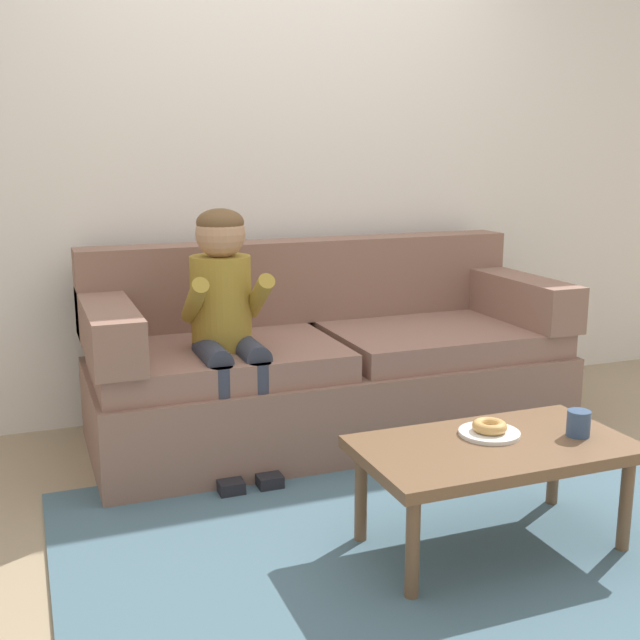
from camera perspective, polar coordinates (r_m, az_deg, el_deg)
The scene contains 10 objects.
ground at distance 3.10m, azimuth 4.93°, elevation -13.35°, with size 10.00×10.00×0.00m, color #9E896B.
wall_back at distance 4.10m, azimuth -3.49°, elevation 13.12°, with size 8.00×0.10×2.80m, color silver.
area_rug at distance 2.90m, azimuth 7.16°, elevation -15.19°, with size 2.47×1.63×0.01m, color #476675.
couch at distance 3.74m, azimuth 0.46°, elevation -3.33°, with size 2.21×0.90×0.90m.
coffee_table at distance 2.73m, azimuth 12.54°, elevation -9.57°, with size 0.92×0.50×0.38m.
person_child at distance 3.31m, azimuth -6.86°, elevation 0.55°, with size 0.34×0.58×1.10m.
plate at distance 2.78m, azimuth 12.21°, elevation -8.04°, with size 0.21×0.21×0.01m, color white.
donut at distance 2.77m, azimuth 12.23°, elevation -7.56°, with size 0.12×0.12×0.04m, color tan.
mug at distance 2.84m, azimuth 18.29°, elevation -7.15°, with size 0.08×0.08×0.09m, color #334C72.
toy_controller at distance 3.46m, azimuth 13.57°, elevation -10.40°, with size 0.23×0.09×0.05m.
Camera 1 is at (-1.24, -2.51, 1.35)m, focal length 44.00 mm.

